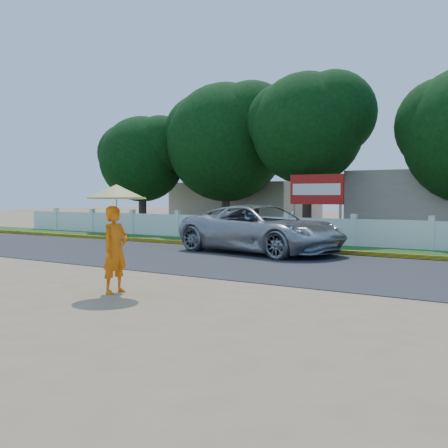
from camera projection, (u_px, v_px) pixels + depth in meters
name	position (u px, v px, depth m)	size (l,w,h in m)	color
ground	(176.00, 283.00, 13.10)	(120.00, 120.00, 0.00)	#9E8460
road	(271.00, 263.00, 16.82)	(60.00, 7.00, 0.02)	#38383A
grass_verge	(339.00, 249.00, 21.15)	(60.00, 3.50, 0.03)	#2D601E
curb	(321.00, 251.00, 19.75)	(40.00, 0.18, 0.16)	yellow
fence	(354.00, 233.00, 22.32)	(40.00, 0.10, 1.10)	silver
building_far	(245.00, 206.00, 34.34)	(8.00, 5.00, 2.80)	#B7AD99
vehicle	(262.00, 229.00, 19.71)	(2.84, 6.17, 1.71)	#999BA0
monk_with_parasol	(116.00, 223.00, 11.70)	(1.25, 1.25, 2.28)	orange
billboard	(317.00, 193.00, 24.35)	(2.50, 0.13, 2.95)	gray
tree_row	(424.00, 126.00, 23.68)	(33.38, 7.05, 8.87)	#473828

